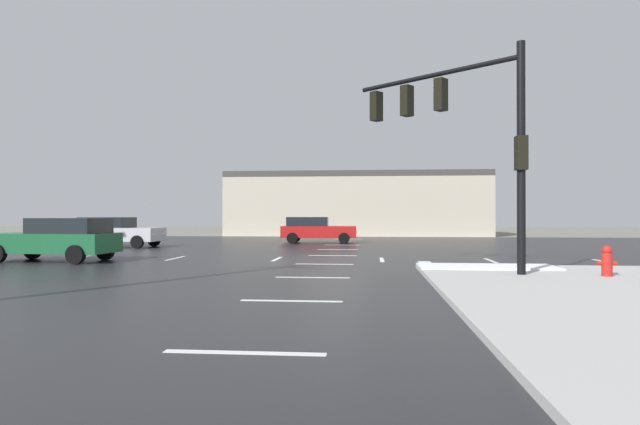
{
  "coord_description": "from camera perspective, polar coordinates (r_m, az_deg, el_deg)",
  "views": [
    {
      "loc": [
        1.5,
        -20.45,
        1.69
      ],
      "look_at": [
        -1.05,
        7.9,
        1.85
      ],
      "focal_mm": 30.33,
      "sensor_mm": 36.0,
      "label": 1
    }
  ],
  "objects": [
    {
      "name": "ground_plane",
      "position": [
        20.58,
        0.95,
        -5.04
      ],
      "size": [
        120.0,
        120.0,
        0.0
      ],
      "primitive_type": "plane",
      "color": "slate"
    },
    {
      "name": "road_asphalt",
      "position": [
        20.58,
        0.95,
        -5.01
      ],
      "size": [
        44.0,
        44.0,
        0.02
      ],
      "primitive_type": "cube",
      "color": "#232326",
      "rests_on": "ground_plane"
    },
    {
      "name": "snow_strip_curbside",
      "position": [
        16.89,
        17.16,
        -5.47
      ],
      "size": [
        4.0,
        1.6,
        0.06
      ],
      "primitive_type": "cube",
      "color": "white",
      "rests_on": "sidewalk_corner"
    },
    {
      "name": "lane_markings",
      "position": [
        19.15,
        4.26,
        -5.32
      ],
      "size": [
        36.15,
        36.15,
        0.01
      ],
      "color": "silver",
      "rests_on": "road_asphalt"
    },
    {
      "name": "traffic_signal_mast",
      "position": [
        16.22,
        14.65,
        9.25
      ],
      "size": [
        4.35,
        3.71,
        6.15
      ],
      "rotation": [
        0.0,
        0.0,
        2.45
      ],
      "color": "black",
      "rests_on": "sidewalk_corner"
    },
    {
      "name": "fire_hydrant",
      "position": [
        15.66,
        28.02,
        -4.51
      ],
      "size": [
        0.48,
        0.26,
        0.79
      ],
      "color": "red",
      "rests_on": "sidewalk_corner"
    },
    {
      "name": "strip_building_background",
      "position": [
        47.28,
        3.92,
        0.87
      ],
      "size": [
        21.81,
        8.0,
        5.34
      ],
      "color": "#BCB29E",
      "rests_on": "ground_plane"
    },
    {
      "name": "sedan_green",
      "position": [
        21.84,
        -25.98,
        -2.49
      ],
      "size": [
        4.65,
        2.33,
        1.58
      ],
      "rotation": [
        0.0,
        0.0,
        3.06
      ],
      "color": "#195933",
      "rests_on": "road_asphalt"
    },
    {
      "name": "sedan_red",
      "position": [
        32.79,
        -0.42,
        -1.79
      ],
      "size": [
        4.59,
        2.14,
        1.58
      ],
      "rotation": [
        0.0,
        0.0,
        0.03
      ],
      "color": "#B21919",
      "rests_on": "road_asphalt"
    },
    {
      "name": "sedan_silver",
      "position": [
        30.6,
        -20.73,
        -1.87
      ],
      "size": [
        4.65,
        2.32,
        1.58
      ],
      "rotation": [
        0.0,
        0.0,
        -0.08
      ],
      "color": "#B7BABF",
      "rests_on": "road_asphalt"
    }
  ]
}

